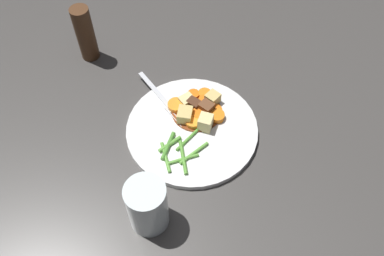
{
  "coord_description": "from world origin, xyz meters",
  "views": [
    {
      "loc": [
        -0.47,
        -0.11,
        0.7
      ],
      "look_at": [
        0.0,
        0.0,
        0.01
      ],
      "focal_mm": 38.66,
      "sensor_mm": 36.0,
      "label": 1
    }
  ],
  "objects": [
    {
      "name": "carrot_slice_0",
      "position": [
        0.01,
        -0.0,
        0.02
      ],
      "size": [
        0.03,
        0.03,
        0.01
      ],
      "primitive_type": "cylinder",
      "rotation": [
        0.0,
        0.0,
        1.6
      ],
      "color": "orange",
      "rests_on": "dinner_plate"
    },
    {
      "name": "green_bean_2",
      "position": [
        -0.05,
        0.03,
        0.02
      ],
      "size": [
        0.05,
        0.04,
        0.01
      ],
      "primitive_type": "cylinder",
      "rotation": [
        0.0,
        1.57,
        2.48
      ],
      "color": "#66AD42",
      "rests_on": "dinner_plate"
    },
    {
      "name": "green_bean_3",
      "position": [
        -0.08,
        0.03,
        0.02
      ],
      "size": [
        0.06,
        0.04,
        0.01
      ],
      "primitive_type": "cylinder",
      "rotation": [
        0.0,
        1.57,
        3.64
      ],
      "color": "#66AD42",
      "rests_on": "dinner_plate"
    },
    {
      "name": "green_bean_0",
      "position": [
        -0.08,
        -0.0,
        0.02
      ],
      "size": [
        0.04,
        0.06,
        0.01
      ],
      "primitive_type": "cylinder",
      "rotation": [
        0.0,
        1.57,
        2.13
      ],
      "color": "#66AD42",
      "rests_on": "dinner_plate"
    },
    {
      "name": "carrot_slice_5",
      "position": [
        0.04,
        -0.04,
        0.02
      ],
      "size": [
        0.04,
        0.04,
        0.01
      ],
      "primitive_type": "cylinder",
      "rotation": [
        0.0,
        0.0,
        1.13
      ],
      "color": "orange",
      "rests_on": "dinner_plate"
    },
    {
      "name": "green_bean_1",
      "position": [
        -0.07,
        0.0,
        0.02
      ],
      "size": [
        0.07,
        0.04,
        0.01
      ],
      "primitive_type": "cylinder",
      "rotation": [
        0.0,
        1.57,
        3.54
      ],
      "color": "#599E38",
      "rests_on": "dinner_plate"
    },
    {
      "name": "carrot_slice_2",
      "position": [
        0.04,
        0.04,
        0.02
      ],
      "size": [
        0.05,
        0.05,
        0.01
      ],
      "primitive_type": "cylinder",
      "rotation": [
        0.0,
        0.0,
        0.37
      ],
      "color": "orange",
      "rests_on": "dinner_plate"
    },
    {
      "name": "carrot_slice_4",
      "position": [
        0.09,
        -0.01,
        0.02
      ],
      "size": [
        0.03,
        0.03,
        0.01
      ],
      "primitive_type": "cylinder",
      "rotation": [
        0.0,
        0.0,
        4.9
      ],
      "color": "orange",
      "rests_on": "dinner_plate"
    },
    {
      "name": "fork",
      "position": [
        0.06,
        0.08,
        0.01
      ],
      "size": [
        0.13,
        0.14,
        0.0
      ],
      "color": "silver",
      "rests_on": "dinner_plate"
    },
    {
      "name": "potato_chunk_1",
      "position": [
        0.06,
        0.03,
        0.02
      ],
      "size": [
        0.04,
        0.04,
        0.02
      ],
      "primitive_type": "cube",
      "rotation": [
        0.0,
        0.0,
        3.99
      ],
      "color": "#EAD68C",
      "rests_on": "dinner_plate"
    },
    {
      "name": "meat_chunk_0",
      "position": [
        0.05,
        0.01,
        0.02
      ],
      "size": [
        0.03,
        0.03,
        0.02
      ],
      "primitive_type": "cube",
      "rotation": [
        0.0,
        0.0,
        2.71
      ],
      "color": "#4C2B19",
      "rests_on": "dinner_plate"
    },
    {
      "name": "water_glass",
      "position": [
        -0.2,
        0.03,
        0.06
      ],
      "size": [
        0.07,
        0.07,
        0.11
      ],
      "primitive_type": "cylinder",
      "color": "silver",
      "rests_on": "ground_plane"
    },
    {
      "name": "ground_plane",
      "position": [
        0.0,
        0.0,
        0.0
      ],
      "size": [
        3.0,
        3.0,
        0.0
      ],
      "primitive_type": "plane",
      "color": "#423F3D"
    },
    {
      "name": "carrot_slice_6",
      "position": [
        0.07,
        -0.01,
        0.02
      ],
      "size": [
        0.04,
        0.04,
        0.01
      ],
      "primitive_type": "cylinder",
      "rotation": [
        0.0,
        0.0,
        1.12
      ],
      "color": "orange",
      "rests_on": "dinner_plate"
    },
    {
      "name": "green_bean_4",
      "position": [
        -0.06,
        0.03,
        0.02
      ],
      "size": [
        0.07,
        0.01,
        0.01
      ],
      "primitive_type": "cylinder",
      "rotation": [
        0.0,
        1.57,
        3.06
      ],
      "color": "#4C8E33",
      "rests_on": "dinner_plate"
    },
    {
      "name": "potato_chunk_3",
      "position": [
        0.02,
        0.02,
        0.03
      ],
      "size": [
        0.04,
        0.03,
        0.03
      ],
      "primitive_type": "cube",
      "rotation": [
        0.0,
        0.0,
        3.21
      ],
      "color": "#DBBC6B",
      "rests_on": "dinner_plate"
    },
    {
      "name": "stew_sauce",
      "position": [
        0.04,
        -0.0,
        0.01
      ],
      "size": [
        0.11,
        0.11,
        0.0
      ],
      "primitive_type": "cylinder",
      "color": "brown",
      "rests_on": "dinner_plate"
    },
    {
      "name": "green_bean_5",
      "position": [
        -0.03,
        0.0,
        0.02
      ],
      "size": [
        0.07,
        0.04,
        0.01
      ],
      "primitive_type": "cylinder",
      "rotation": [
        0.0,
        1.57,
        2.67
      ],
      "color": "#599E38",
      "rests_on": "dinner_plate"
    },
    {
      "name": "potato_chunk_2",
      "position": [
        0.08,
        -0.03,
        0.03
      ],
      "size": [
        0.04,
        0.03,
        0.02
      ],
      "primitive_type": "cube",
      "rotation": [
        0.0,
        0.0,
        2.65
      ],
      "color": "#DBBC6B",
      "rests_on": "dinner_plate"
    },
    {
      "name": "carrot_slice_7",
      "position": [
        0.05,
        -0.04,
        0.02
      ],
      "size": [
        0.04,
        0.04,
        0.01
      ],
      "primitive_type": "cylinder",
      "rotation": [
        0.0,
        0.0,
        3.86
      ],
      "color": "orange",
      "rests_on": "dinner_plate"
    },
    {
      "name": "pepper_mill",
      "position": [
        0.16,
        0.28,
        0.07
      ],
      "size": [
        0.04,
        0.04,
        0.14
      ],
      "primitive_type": "cylinder",
      "color": "#4C2D19",
      "rests_on": "ground_plane"
    },
    {
      "name": "green_bean_6",
      "position": [
        -0.06,
        -0.02,
        0.02
      ],
      "size": [
        0.06,
        0.05,
        0.01
      ],
      "primitive_type": "cylinder",
      "rotation": [
        0.0,
        1.57,
        2.52
      ],
      "color": "#66AD42",
      "rests_on": "dinner_plate"
    },
    {
      "name": "potato_chunk_0",
      "position": [
        0.01,
        -0.03,
        0.03
      ],
      "size": [
        0.03,
        0.03,
        0.03
      ],
      "primitive_type": "cube",
      "rotation": [
        0.0,
        0.0,
        1.5
      ],
      "color": "#EAD68C",
      "rests_on": "dinner_plate"
    },
    {
      "name": "carrot_slice_1",
      "position": [
        0.03,
        -0.01,
        0.02
      ],
      "size": [
        0.03,
        0.03,
        0.01
      ],
      "primitive_type": "cylinder",
      "rotation": [
        0.0,
        0.0,
        4.79
      ],
      "color": "orange",
      "rests_on": "dinner_plate"
    },
    {
      "name": "meat_chunk_1",
      "position": [
        0.05,
        -0.02,
        0.03
      ],
      "size": [
        0.03,
        0.04,
        0.03
      ],
      "primitive_type": "cube",
      "rotation": [
        0.0,
        0.0,
        2.67
      ],
      "color": "brown",
      "rests_on": "dinner_plate"
    },
    {
      "name": "dinner_plate",
      "position": [
        0.0,
        0.0,
        0.01
      ],
      "size": [
        0.27,
        0.27,
        0.01
      ],
      "primitive_type": "cylinder",
      "color": "white",
      "rests_on": "ground_plane"
    },
    {
      "name": "carrot_slice_3",
      "position": [
        0.08,
        0.02,
        0.02
      ],
      "size": [
        0.04,
        0.04,
        0.01
      ],
      "primitive_type": "cylinder",
      "rotation": [
        0.0,
        0.0,
        4.05
      ],
      "color": "orange",
      "rests_on": "dinner_plate"
    }
  ]
}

